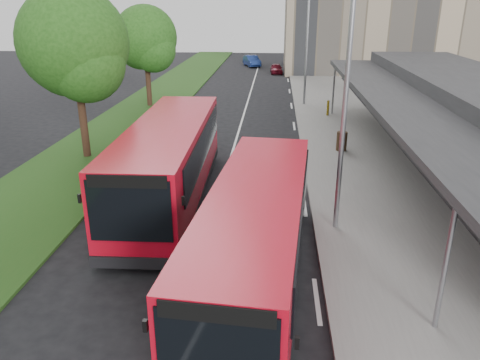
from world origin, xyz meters
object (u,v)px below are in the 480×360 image
object	(u,v)px
tree_mid	(75,50)
lamp_post_near	(343,89)
tree_far	(146,42)
lamp_post_far	(306,39)
bus_second	(169,162)
bollard	(328,108)
car_far	(252,61)
bus_main	(256,237)
car_near	(276,69)
litter_bin	(342,141)

from	to	relation	value
tree_mid	lamp_post_near	size ratio (longest dim) A/B	0.99
tree_far	tree_mid	bearing A→B (deg)	-90.00
lamp_post_far	bus_second	world-z (taller)	lamp_post_far
tree_mid	lamp_post_far	bearing A→B (deg)	49.32
bollard	car_far	bearing A→B (deg)	103.80
tree_far	car_far	world-z (taller)	tree_far
tree_far	bus_main	size ratio (longest dim) A/B	0.71
lamp_post_far	bus_main	distance (m)	23.68
bus_second	car_near	distance (m)	34.74
car_far	bollard	bearing A→B (deg)	-94.36
tree_far	bus_main	xyz separation A→B (m)	(8.70, -22.38, -3.13)
bus_second	tree_far	bearing A→B (deg)	105.91
lamp_post_near	bollard	world-z (taller)	lamp_post_near
tree_far	car_near	bearing A→B (deg)	62.46
litter_bin	bus_main	bearing A→B (deg)	-107.49
lamp_post_near	car_far	size ratio (longest dim) A/B	2.10
tree_far	lamp_post_far	size ratio (longest dim) A/B	0.88
tree_far	lamp_post_near	size ratio (longest dim) A/B	0.88
tree_mid	tree_far	bearing A→B (deg)	90.00
tree_far	car_near	distance (m)	20.18
bus_main	bollard	bearing A→B (deg)	84.03
tree_far	lamp_post_near	world-z (taller)	lamp_post_near
bus_main	bollard	distance (m)	20.17
tree_far	bus_main	bearing A→B (deg)	-68.75
bollard	car_near	xyz separation A→B (m)	(-3.43, 20.13, -0.13)
litter_bin	lamp_post_near	bearing A→B (deg)	-98.88
lamp_post_near	bus_second	world-z (taller)	lamp_post_near
lamp_post_near	bollard	xyz separation A→B (m)	(1.44, 16.46, -4.08)
tree_mid	car_far	xyz separation A→B (m)	(6.23, 35.22, -4.47)
tree_mid	lamp_post_far	xyz separation A→B (m)	(11.13, 12.95, -0.38)
bus_main	bollard	xyz separation A→B (m)	(3.87, 19.78, -0.77)
bus_main	tree_far	bearing A→B (deg)	116.35
bollard	car_near	bearing A→B (deg)	99.67
lamp_post_near	bus_main	world-z (taller)	lamp_post_near
bus_main	car_far	size ratio (longest dim) A/B	2.59
tree_far	litter_bin	xyz separation A→B (m)	(12.48, -10.38, -3.92)
tree_far	bollard	distance (m)	13.42
tree_far	bollard	world-z (taller)	tree_far
lamp_post_far	car_far	world-z (taller)	lamp_post_far
bus_main	car_near	size ratio (longest dim) A/B	3.27
lamp_post_far	car_near	xyz separation A→B (m)	(-1.98, 16.59, -4.20)
litter_bin	car_far	xyz separation A→B (m)	(-6.25, 33.60, 0.01)
bollard	car_near	world-z (taller)	bollard
lamp_post_far	litter_bin	size ratio (longest dim) A/B	8.49
lamp_post_far	bus_main	world-z (taller)	lamp_post_far
tree_far	bus_main	distance (m)	24.21
bus_second	bollard	xyz separation A→B (m)	(7.33, 14.37, -0.90)
tree_mid	car_far	bearing A→B (deg)	79.96
lamp_post_near	car_near	bearing A→B (deg)	93.10
tree_far	lamp_post_far	bearing A→B (deg)	4.87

